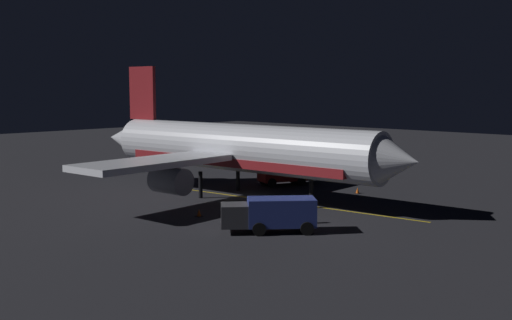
# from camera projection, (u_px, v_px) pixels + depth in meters

# --- Properties ---
(ground_plane) EXTENTS (180.00, 180.00, 0.20)m
(ground_plane) POSITION_uv_depth(u_px,v_px,m) (240.00, 198.00, 54.76)
(ground_plane) COLOR #242429
(apron_guide_stripe) EXTENTS (3.05, 26.74, 0.01)m
(apron_guide_stripe) POSITION_uv_depth(u_px,v_px,m) (279.00, 202.00, 52.55)
(apron_guide_stripe) COLOR gold
(apron_guide_stripe) RESTS_ON ground_plane
(airliner) EXTENTS (30.94, 35.40, 11.81)m
(airliner) POSITION_uv_depth(u_px,v_px,m) (235.00, 149.00, 54.62)
(airliner) COLOR silver
(airliner) RESTS_ON ground_plane
(baggage_truck) EXTENTS (6.03, 5.80, 2.32)m
(baggage_truck) POSITION_uv_depth(u_px,v_px,m) (272.00, 214.00, 41.32)
(baggage_truck) COLOR navy
(baggage_truck) RESTS_ON ground_plane
(catering_truck) EXTENTS (6.73, 4.43, 2.48)m
(catering_truck) POSITION_uv_depth(u_px,v_px,m) (288.00, 172.00, 61.78)
(catering_truck) COLOR maroon
(catering_truck) RESTS_ON ground_plane
(ground_crew_worker) EXTENTS (0.40, 0.40, 1.74)m
(ground_crew_worker) POSITION_uv_depth(u_px,v_px,m) (298.00, 212.00, 43.94)
(ground_crew_worker) COLOR black
(ground_crew_worker) RESTS_ON ground_plane
(traffic_cone_near_left) EXTENTS (0.50, 0.50, 0.55)m
(traffic_cone_near_left) POSITION_uv_depth(u_px,v_px,m) (357.00, 191.00, 56.70)
(traffic_cone_near_left) COLOR #EA590F
(traffic_cone_near_left) RESTS_ON ground_plane
(traffic_cone_near_right) EXTENTS (0.50, 0.50, 0.55)m
(traffic_cone_near_right) POSITION_uv_depth(u_px,v_px,m) (199.00, 213.00, 46.52)
(traffic_cone_near_right) COLOR #EA590F
(traffic_cone_near_right) RESTS_ON ground_plane
(traffic_cone_under_wing) EXTENTS (0.50, 0.50, 0.55)m
(traffic_cone_under_wing) POSITION_uv_depth(u_px,v_px,m) (306.00, 200.00, 51.83)
(traffic_cone_under_wing) COLOR #EA590F
(traffic_cone_under_wing) RESTS_ON ground_plane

